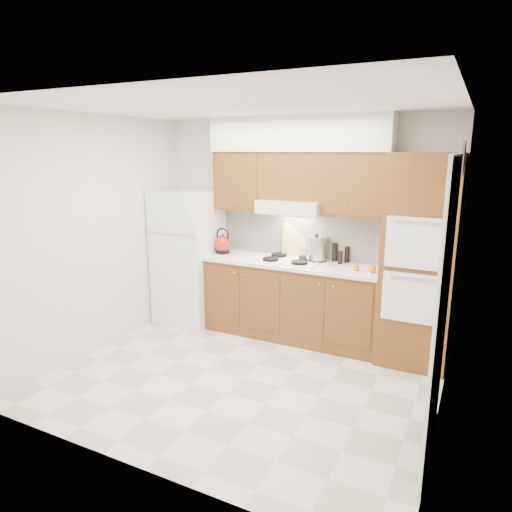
{
  "coord_description": "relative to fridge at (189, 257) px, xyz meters",
  "views": [
    {
      "loc": [
        1.97,
        -3.66,
        2.22
      ],
      "look_at": [
        -0.08,
        0.45,
        1.15
      ],
      "focal_mm": 32.0,
      "sensor_mm": 36.0,
      "label": 1
    }
  ],
  "objects": [
    {
      "name": "condiment_a",
      "position": [
        1.87,
        0.3,
        0.19
      ],
      "size": [
        0.06,
        0.06,
        0.22
      ],
      "primitive_type": "cylinder",
      "rotation": [
        0.0,
        0.0,
        -0.03
      ],
      "color": "black",
      "rests_on": "countertop"
    },
    {
      "name": "fridge",
      "position": [
        0.0,
        0.0,
        0.0
      ],
      "size": [
        0.75,
        0.72,
        1.72
      ],
      "primitive_type": "cube",
      "color": "white",
      "rests_on": "floor"
    },
    {
      "name": "countertop",
      "position": [
        1.43,
        0.05,
        0.06
      ],
      "size": [
        2.13,
        0.62,
        0.04
      ],
      "primitive_type": "cube",
      "color": "white",
      "rests_on": "base_cabinets"
    },
    {
      "name": "upper_cab_left",
      "position": [
        0.69,
        0.19,
        0.99
      ],
      "size": [
        0.63,
        0.33,
        0.7
      ],
      "primitive_type": "cube",
      "color": "brown",
      "rests_on": "wall_back"
    },
    {
      "name": "kettle",
      "position": [
        0.47,
        0.07,
        0.2
      ],
      "size": [
        0.24,
        0.24,
        0.22
      ],
      "primitive_type": "sphere",
      "rotation": [
        0.0,
        0.0,
        -0.14
      ],
      "color": "#96210A",
      "rests_on": "countertop"
    },
    {
      "name": "stock_pot",
      "position": [
        1.67,
        0.19,
        0.24
      ],
      "size": [
        0.26,
        0.26,
        0.26
      ],
      "primitive_type": "cylinder",
      "rotation": [
        0.0,
        0.0,
        -0.04
      ],
      "color": "silver",
      "rests_on": "cooktop"
    },
    {
      "name": "wall_back",
      "position": [
        1.41,
        0.36,
        0.44
      ],
      "size": [
        3.6,
        0.02,
        2.6
      ],
      "primitive_type": "cube",
      "color": "silver",
      "rests_on": "floor"
    },
    {
      "name": "oven_cabinet",
      "position": [
        2.85,
        0.03,
        0.24
      ],
      "size": [
        0.7,
        0.65,
        2.2
      ],
      "primitive_type": "cube",
      "color": "brown",
      "rests_on": "floor"
    },
    {
      "name": "floor",
      "position": [
        1.41,
        -1.14,
        -0.86
      ],
      "size": [
        3.6,
        3.6,
        0.0
      ],
      "primitive_type": "plane",
      "color": "beige",
      "rests_on": "ground"
    },
    {
      "name": "range_hood",
      "position": [
        1.38,
        0.13,
        0.71
      ],
      "size": [
        0.75,
        0.45,
        0.15
      ],
      "primitive_type": "cube",
      "color": "silver",
      "rests_on": "wall_back"
    },
    {
      "name": "orange_far",
      "position": [
        2.21,
        -0.02,
        0.12
      ],
      "size": [
        0.09,
        0.09,
        0.07
      ],
      "primitive_type": "sphere",
      "rotation": [
        0.0,
        0.0,
        -0.39
      ],
      "color": "#E1510B",
      "rests_on": "countertop"
    },
    {
      "name": "backsplash",
      "position": [
        1.43,
        0.34,
        0.36
      ],
      "size": [
        2.11,
        0.03,
        0.56
      ],
      "primitive_type": "cube",
      "color": "white",
      "rests_on": "countertop"
    },
    {
      "name": "wall_right",
      "position": [
        3.21,
        -1.14,
        0.44
      ],
      "size": [
        0.02,
        3.0,
        2.6
      ],
      "primitive_type": "cube",
      "color": "silver",
      "rests_on": "floor"
    },
    {
      "name": "cutting_board",
      "position": [
        1.36,
        0.31,
        0.28
      ],
      "size": [
        0.33,
        0.16,
        0.42
      ],
      "primitive_type": "cube",
      "rotation": [
        -0.21,
        0.0,
        0.18
      ],
      "color": "tan",
      "rests_on": "countertop"
    },
    {
      "name": "soffit",
      "position": [
        1.43,
        0.18,
        1.54
      ],
      "size": [
        2.13,
        0.36,
        0.4
      ],
      "primitive_type": "cube",
      "color": "silver",
      "rests_on": "wall_back"
    },
    {
      "name": "orange_near",
      "position": [
        2.39,
        -0.03,
        0.12
      ],
      "size": [
        0.11,
        0.11,
        0.08
      ],
      "primitive_type": "sphere",
      "rotation": [
        0.0,
        0.0,
        0.39
      ],
      "color": "orange",
      "rests_on": "countertop"
    },
    {
      "name": "condiment_b",
      "position": [
        2.02,
        0.3,
        0.17
      ],
      "size": [
        0.06,
        0.06,
        0.19
      ],
      "primitive_type": "cylinder",
      "rotation": [
        0.0,
        0.0,
        0.02
      ],
      "color": "black",
      "rests_on": "countertop"
    },
    {
      "name": "upper_cab_right",
      "position": [
        2.12,
        0.19,
        0.99
      ],
      "size": [
        0.73,
        0.33,
        0.7
      ],
      "primitive_type": "cube",
      "color": "brown",
      "rests_on": "wall_back"
    },
    {
      "name": "cooktop",
      "position": [
        1.38,
        0.07,
        0.09
      ],
      "size": [
        0.74,
        0.5,
        0.01
      ],
      "primitive_type": "cube",
      "color": "white",
      "rests_on": "countertop"
    },
    {
      "name": "wall_clock",
      "position": [
        3.19,
        -0.59,
        1.29
      ],
      "size": [
        0.02,
        0.3,
        0.3
      ],
      "primitive_type": "cylinder",
      "rotation": [
        0.0,
        1.57,
        0.0
      ],
      "color": "#3F3833",
      "rests_on": "wall_right"
    },
    {
      "name": "base_cabinets",
      "position": [
        1.43,
        0.06,
        -0.41
      ],
      "size": [
        2.11,
        0.6,
        0.9
      ],
      "primitive_type": "cube",
      "color": "brown",
      "rests_on": "floor"
    },
    {
      "name": "wall_left",
      "position": [
        -0.4,
        -1.14,
        0.44
      ],
      "size": [
        0.02,
        3.0,
        2.6
      ],
      "primitive_type": "cube",
      "color": "silver",
      "rests_on": "floor"
    },
    {
      "name": "upper_cab_over_hood",
      "position": [
        1.38,
        0.19,
        1.06
      ],
      "size": [
        0.75,
        0.33,
        0.55
      ],
      "primitive_type": "cube",
      "color": "brown",
      "rests_on": "range_hood"
    },
    {
      "name": "ceiling",
      "position": [
        1.41,
        -1.14,
        1.74
      ],
      "size": [
        3.6,
        3.6,
        0.0
      ],
      "primitive_type": "plane",
      "color": "white",
      "rests_on": "wall_back"
    },
    {
      "name": "condiment_c",
      "position": [
        1.97,
        0.19,
        0.15
      ],
      "size": [
        0.05,
        0.05,
        0.15
      ],
      "primitive_type": "cylinder",
      "rotation": [
        0.0,
        0.0,
        0.05
      ],
      "color": "black",
      "rests_on": "countertop"
    },
    {
      "name": "doorway",
      "position": [
        3.19,
        -1.49,
        0.19
      ],
      "size": [
        0.02,
        0.9,
        2.1
      ],
      "primitive_type": "cube",
      "color": "black",
      "rests_on": "floor"
    }
  ]
}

